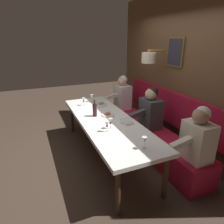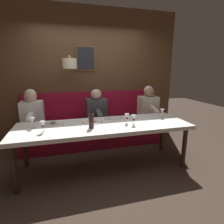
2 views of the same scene
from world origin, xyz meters
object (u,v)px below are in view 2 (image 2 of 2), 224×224
diner_near (96,108)px  diner_middle (32,112)px  wine_bottle (91,120)px  wine_glass_1 (134,118)px  dining_table (104,128)px  wine_glass_3 (162,112)px  diner_nearest (148,105)px  wine_glass_4 (127,117)px  wine_glass_2 (43,124)px  wine_glass_0 (32,121)px

diner_near → diner_middle: (0.00, 1.22, 0.00)m
wine_bottle → wine_glass_1: bearing=-92.4°
dining_table → wine_glass_3: bearing=-84.8°
dining_table → diner_nearest: bearing=-53.8°
wine_glass_1 → wine_bottle: size_ratio=0.55×
diner_nearest → diner_middle: bearing=90.0°
diner_nearest → wine_glass_3: (-0.78, 0.12, 0.04)m
diner_nearest → wine_glass_1: diner_nearest is taller
diner_near → wine_bottle: size_ratio=2.64×
diner_nearest → wine_glass_3: bearing=171.5°
diner_nearest → wine_bottle: (-1.01, 1.43, 0.04)m
dining_table → wine_glass_4: bearing=-100.5°
diner_nearest → diner_middle: size_ratio=1.00×
diner_nearest → wine_glass_2: size_ratio=4.82×
dining_table → diner_near: 0.89m
dining_table → diner_near: (0.88, -0.04, 0.14)m
wine_glass_2 → diner_middle: bearing=15.6°
diner_near → wine_glass_4: bearing=-161.2°
wine_glass_1 → wine_glass_3: same height
diner_nearest → wine_bottle: bearing=125.4°
dining_table → diner_middle: 1.48m
diner_near → wine_glass_0: diner_near is taller
dining_table → wine_glass_4: (-0.07, -0.36, 0.18)m
diner_nearest → wine_glass_0: 2.40m
diner_middle → wine_glass_3: diner_middle is taller
wine_glass_1 → wine_glass_2: (0.01, 1.34, 0.00)m
dining_table → wine_glass_4: size_ratio=16.65×
dining_table → wine_glass_4: 0.41m
diner_near → wine_glass_2: diner_near is taller
diner_middle → wine_glass_2: diner_middle is taller
diner_near → wine_bottle: (-1.01, 0.26, 0.04)m
diner_nearest → diner_near: (0.00, 1.17, 0.00)m
diner_nearest → wine_glass_4: 1.27m
diner_near → wine_glass_3: 1.31m
diner_near → wine_glass_3: diner_near is taller
wine_glass_2 → wine_glass_3: size_ratio=1.00×
diner_near → wine_glass_4: diner_near is taller
dining_table → diner_near: size_ratio=3.45×
diner_middle → wine_bottle: (-1.01, -0.96, 0.04)m
wine_glass_2 → wine_glass_1: bearing=-90.3°
dining_table → wine_glass_1: wine_glass_1 is taller
wine_glass_4 → dining_table: bearing=79.5°
wine_glass_0 → wine_bottle: size_ratio=0.55×
wine_glass_2 → wine_glass_3: 2.00m
wine_glass_2 → wine_glass_3: bearing=-82.8°
dining_table → wine_glass_1: size_ratio=16.65×
wine_glass_2 → wine_glass_4: 1.26m
wine_glass_0 → wine_glass_3: bearing=-89.6°
dining_table → diner_nearest: 1.50m
dining_table → diner_nearest: diner_nearest is taller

